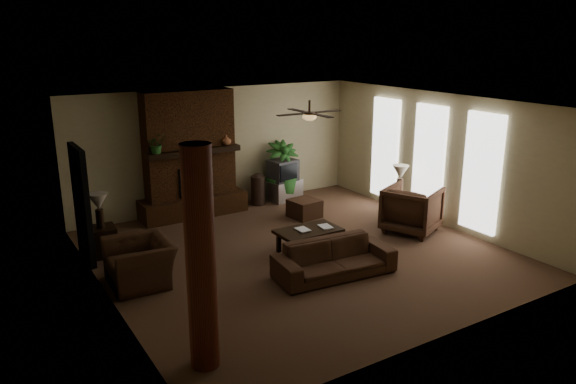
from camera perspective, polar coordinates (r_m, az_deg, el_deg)
room_shell at (r=9.94m, az=1.22°, el=1.12°), size 7.00×7.00×7.00m
fireplace at (r=12.44m, az=-10.05°, el=2.78°), size 2.40×0.70×2.80m
windows at (r=12.26m, az=14.36°, el=3.27°), size 0.08×3.65×2.35m
log_column at (r=6.61m, az=-9.03°, el=-7.00°), size 0.36×0.36×2.80m
doorway at (r=10.43m, az=-20.56°, el=-1.22°), size 0.10×1.00×2.10m
ceiling_fan at (r=10.18m, az=2.23°, el=7.96°), size 1.35×1.35×0.37m
sofa at (r=9.38m, az=4.83°, el=-6.32°), size 2.11×0.80×0.80m
armchair_left at (r=9.35m, az=-15.12°, el=-6.34°), size 0.77×1.14×0.98m
armchair_right at (r=11.61m, az=12.72°, el=-1.55°), size 1.30×1.33×1.05m
coffee_table at (r=10.38m, az=2.12°, el=-4.19°), size 1.20×0.70×0.43m
ottoman at (r=12.33m, az=1.72°, el=-1.71°), size 0.67×0.67×0.40m
tv_stand at (r=13.58m, az=-0.40°, el=0.21°), size 0.94×0.68×0.50m
tv at (r=13.40m, az=-0.52°, el=2.25°), size 0.72×0.62×0.52m
floor_vase at (r=13.19m, az=-3.13°, el=0.52°), size 0.34×0.34×0.77m
floor_plant at (r=13.56m, az=-0.67°, el=0.87°), size 0.96×1.53×0.81m
side_table_left at (r=10.77m, az=-18.70°, el=-4.86°), size 0.54×0.54×0.55m
lamp_left at (r=10.52m, az=-19.02°, el=-1.20°), size 0.39×0.39×0.65m
side_table_right at (r=12.48m, az=11.52°, el=-1.45°), size 0.55×0.55×0.55m
lamp_right at (r=12.32m, az=11.56°, el=1.83°), size 0.39×0.39×0.65m
mantel_plant at (r=11.77m, az=-13.47°, el=4.66°), size 0.42×0.45×0.33m
mantel_vase at (r=12.43m, az=-6.41°, el=5.35°), size 0.24×0.25×0.22m
book_a at (r=10.21m, az=1.02°, el=-3.33°), size 0.22×0.03×0.29m
book_b at (r=10.40m, az=3.39°, el=-2.98°), size 0.21×0.05×0.29m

